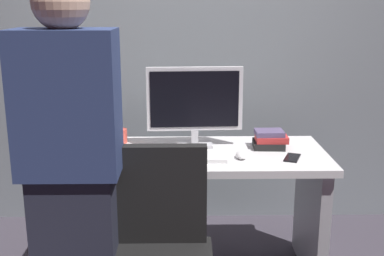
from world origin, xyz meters
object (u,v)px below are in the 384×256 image
(cup_by_monitor, at_px, (121,136))
(cup_near_keyboard, at_px, (110,150))
(mouse, at_px, (241,155))
(desk, at_px, (192,189))
(cell_phone, at_px, (292,158))
(monitor, at_px, (195,102))
(keyboard, at_px, (186,158))
(book_stack, at_px, (270,140))
(person_at_desk, at_px, (72,176))

(cup_by_monitor, bearing_deg, cup_near_keyboard, -94.53)
(mouse, xyz_separation_m, cup_near_keyboard, (-0.70, 0.02, 0.03))
(desk, distance_m, cell_phone, 0.59)
(monitor, relative_size, mouse, 5.41)
(desk, height_order, cup_near_keyboard, cup_near_keyboard)
(desk, xyz_separation_m, cell_phone, (0.53, -0.12, 0.22))
(desk, distance_m, keyboard, 0.26)
(cup_by_monitor, bearing_deg, book_stack, -7.95)
(person_at_desk, distance_m, book_stack, 1.22)
(person_at_desk, xyz_separation_m, mouse, (0.76, 0.57, -0.10))
(monitor, height_order, book_stack, monitor)
(monitor, xyz_separation_m, keyboard, (-0.05, -0.24, -0.25))
(monitor, height_order, cup_near_keyboard, monitor)
(monitor, distance_m, book_stack, 0.48)
(mouse, height_order, cup_by_monitor, cup_by_monitor)
(mouse, bearing_deg, cup_near_keyboard, 178.14)
(monitor, bearing_deg, cup_by_monitor, 169.55)
(cup_by_monitor, distance_m, book_stack, 0.87)
(person_at_desk, distance_m, keyboard, 0.74)
(desk, bearing_deg, book_stack, 9.67)
(cell_phone, bearing_deg, desk, -171.34)
(cup_by_monitor, relative_size, cell_phone, 0.57)
(desk, bearing_deg, mouse, -23.99)
(mouse, xyz_separation_m, cell_phone, (0.27, -0.01, -0.01))
(keyboard, bearing_deg, cup_near_keyboard, 178.21)
(desk, height_order, keyboard, keyboard)
(book_stack, height_order, cell_phone, book_stack)
(cup_near_keyboard, bearing_deg, desk, 12.03)
(desk, height_order, person_at_desk, person_at_desk)
(desk, bearing_deg, person_at_desk, -126.14)
(keyboard, height_order, book_stack, book_stack)
(keyboard, relative_size, book_stack, 2.20)
(desk, height_order, cup_by_monitor, cup_by_monitor)
(monitor, xyz_separation_m, book_stack, (0.42, -0.04, -0.21))
(desk, distance_m, book_stack, 0.52)
(book_stack, bearing_deg, cup_near_keyboard, -169.15)
(cup_near_keyboard, distance_m, book_stack, 0.90)
(monitor, bearing_deg, person_at_desk, -122.93)
(book_stack, bearing_deg, cell_phone, -66.01)
(desk, distance_m, mouse, 0.37)
(book_stack, distance_m, cell_phone, 0.22)
(monitor, height_order, mouse, monitor)
(keyboard, bearing_deg, book_stack, 26.72)
(keyboard, bearing_deg, monitor, 82.00)
(keyboard, relative_size, cell_phone, 2.99)
(cup_near_keyboard, relative_size, cell_phone, 0.61)
(keyboard, bearing_deg, cup_by_monitor, 143.08)
(keyboard, xyz_separation_m, mouse, (0.29, 0.01, 0.01))
(person_at_desk, bearing_deg, cup_near_keyboard, 83.82)
(desk, height_order, mouse, mouse)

